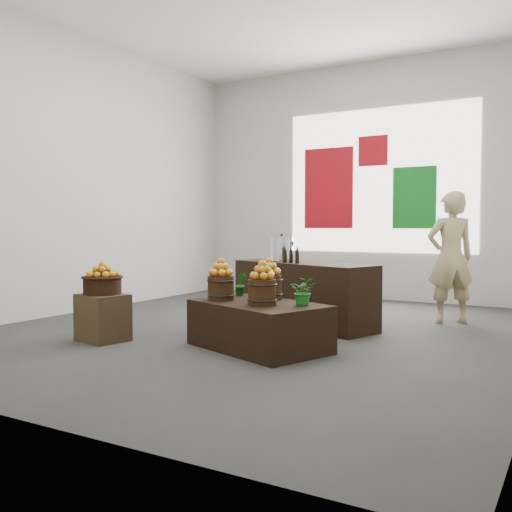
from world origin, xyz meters
The scene contains 22 objects.
ground centered at (0.00, 0.00, 0.00)m, with size 7.00×7.00×0.00m, color #32312F.
back_wall centered at (0.00, 3.50, 2.00)m, with size 6.00×0.04×4.00m, color #B9B4AB.
back_opening centered at (0.30, 3.48, 2.00)m, with size 3.20×0.02×2.40m, color white.
deco_red_left centered at (-0.60, 3.47, 1.90)m, with size 0.90×0.04×1.40m, color #9D0C15.
deco_green_right centered at (0.90, 3.47, 1.70)m, with size 0.70×0.04×1.00m, color #106C1C.
deco_red_upper centered at (0.20, 3.47, 2.50)m, with size 0.50×0.04×0.50m, color #9D0C15.
crate centered at (-1.18, -1.39, 0.25)m, with size 0.50×0.41×0.50m, color #504025.
wicker_basket centered at (-1.18, -1.39, 0.60)m, with size 0.40×0.40×0.18m, color black.
apples_in_basket centered at (-1.18, -1.39, 0.77)m, with size 0.31×0.31×0.17m, color #9B050D, non-canonical shape.
display_table centered at (0.49, -0.91, 0.24)m, with size 1.36×0.84×0.47m, color black.
apple_bucket_front_left centered at (0.06, -0.95, 0.60)m, with size 0.27×0.27×0.25m, color #341F0E.
apples_in_bucket_front_left centered at (0.06, -0.95, 0.81)m, with size 0.20×0.20×0.18m, color #9B050D, non-canonical shape.
apple_bucket_front_right centered at (0.62, -1.07, 0.60)m, with size 0.27×0.27×0.25m, color #341F0E.
apples_in_bucket_front_right centered at (0.62, -1.07, 0.81)m, with size 0.20×0.20×0.18m, color #9B050D, non-canonical shape.
apple_bucket_rear centered at (0.45, -0.63, 0.60)m, with size 0.27×0.27×0.25m, color #341F0E.
apples_in_bucket_rear centered at (0.45, -0.63, 0.81)m, with size 0.20×0.20×0.18m, color #9B050D, non-canonical shape.
herb_garnish_right centered at (0.97, -0.87, 0.61)m, with size 0.25×0.22×0.28m, color #16691D.
herb_garnish_left centered at (0.05, -0.54, 0.60)m, with size 0.14×0.11×0.25m, color #16691D.
counter centered at (0.30, 0.54, 0.39)m, with size 1.92×0.61×0.79m, color black.
stock_pot_left centered at (-0.07, 0.67, 0.94)m, with size 0.30×0.30×0.30m, color silver.
oil_cruets centered at (0.24, 0.36, 0.90)m, with size 0.21×0.05×0.22m, color black, non-canonical shape.
shopper centered at (1.84, 1.64, 0.84)m, with size 0.61×0.40×1.68m, color tan.
Camera 1 is at (3.31, -5.85, 1.24)m, focal length 40.00 mm.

